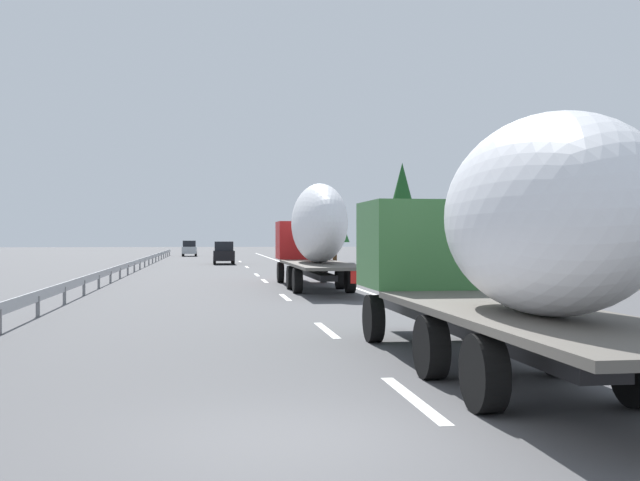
% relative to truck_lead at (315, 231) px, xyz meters
% --- Properties ---
extents(ground_plane, '(260.00, 260.00, 0.00)m').
position_rel_truck_lead_xyz_m(ground_plane, '(15.06, 3.60, -2.60)').
color(ground_plane, '#4C4C4F').
extents(lane_stripe_0, '(3.20, 0.20, 0.01)m').
position_rel_truck_lead_xyz_m(lane_stripe_0, '(-22.94, 1.80, -2.60)').
color(lane_stripe_0, white).
rests_on(lane_stripe_0, ground_plane).
extents(lane_stripe_1, '(3.20, 0.20, 0.01)m').
position_rel_truck_lead_xyz_m(lane_stripe_1, '(-14.89, 1.80, -2.60)').
color(lane_stripe_1, white).
rests_on(lane_stripe_1, ground_plane).
extents(lane_stripe_2, '(3.20, 0.20, 0.01)m').
position_rel_truck_lead_xyz_m(lane_stripe_2, '(-4.59, 1.80, -2.60)').
color(lane_stripe_2, white).
rests_on(lane_stripe_2, ground_plane).
extents(lane_stripe_3, '(3.20, 0.20, 0.01)m').
position_rel_truck_lead_xyz_m(lane_stripe_3, '(6.32, 1.80, -2.60)').
color(lane_stripe_3, white).
rests_on(lane_stripe_3, ground_plane).
extents(lane_stripe_4, '(3.20, 0.20, 0.01)m').
position_rel_truck_lead_xyz_m(lane_stripe_4, '(12.78, 1.80, -2.60)').
color(lane_stripe_4, white).
rests_on(lane_stripe_4, ground_plane).
extents(lane_stripe_5, '(3.20, 0.20, 0.01)m').
position_rel_truck_lead_xyz_m(lane_stripe_5, '(25.24, 1.80, -2.60)').
color(lane_stripe_5, white).
rests_on(lane_stripe_5, ground_plane).
extents(lane_stripe_6, '(3.20, 0.20, 0.01)m').
position_rel_truck_lead_xyz_m(lane_stripe_6, '(38.34, 1.80, -2.60)').
color(lane_stripe_6, white).
rests_on(lane_stripe_6, ground_plane).
extents(edge_line_right, '(110.00, 0.20, 0.01)m').
position_rel_truck_lead_xyz_m(edge_line_right, '(20.06, -1.90, -2.60)').
color(edge_line_right, white).
rests_on(edge_line_right, ground_plane).
extents(truck_lead, '(13.89, 2.55, 4.61)m').
position_rel_truck_lead_xyz_m(truck_lead, '(0.00, 0.00, 0.00)').
color(truck_lead, '#B21919').
rests_on(truck_lead, ground_plane).
extents(truck_trailing, '(12.30, 2.55, 4.05)m').
position_rel_truck_lead_xyz_m(truck_trailing, '(-21.70, -0.00, -0.29)').
color(truck_trailing, '#387038').
rests_on(truck_trailing, ground_plane).
extents(car_silver_hatch, '(4.21, 1.73, 1.88)m').
position_rel_truck_lead_xyz_m(car_silver_hatch, '(59.30, 7.04, -1.66)').
color(car_silver_hatch, '#ADB2B7').
rests_on(car_silver_hatch, ground_plane).
extents(car_black_suv, '(4.77, 1.78, 1.93)m').
position_rel_truck_lead_xyz_m(car_black_suv, '(31.84, 3.45, -1.63)').
color(car_black_suv, black).
rests_on(car_black_suv, ground_plane).
extents(road_sign, '(0.10, 0.90, 3.46)m').
position_rel_truck_lead_xyz_m(road_sign, '(25.76, -3.10, -0.22)').
color(road_sign, gray).
rests_on(road_sign, ground_plane).
extents(tree_0, '(3.11, 3.11, 7.89)m').
position_rel_truck_lead_xyz_m(tree_0, '(21.86, -9.65, 2.29)').
color(tree_0, '#472D19').
rests_on(tree_0, ground_plane).
extents(tree_1, '(2.71, 2.71, 5.64)m').
position_rel_truck_lead_xyz_m(tree_1, '(34.82, -6.68, 1.12)').
color(tree_1, '#472D19').
rests_on(tree_1, ground_plane).
extents(tree_2, '(3.13, 3.13, 6.85)m').
position_rel_truck_lead_xyz_m(tree_2, '(53.20, -6.02, 1.65)').
color(tree_2, '#472D19').
rests_on(tree_2, ground_plane).
extents(guardrail_median, '(94.00, 0.10, 0.76)m').
position_rel_truck_lead_xyz_m(guardrail_median, '(18.06, 9.60, -2.02)').
color(guardrail_median, '#9EA0A5').
rests_on(guardrail_median, ground_plane).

